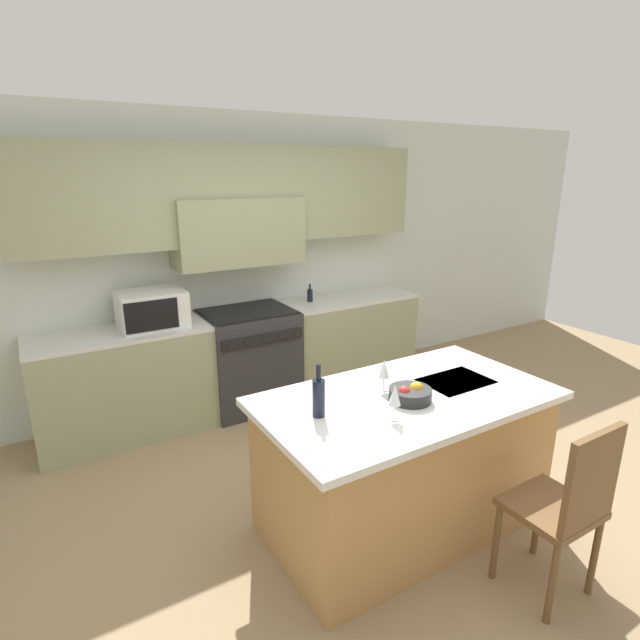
% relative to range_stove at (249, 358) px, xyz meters
% --- Properties ---
extents(ground_plane, '(10.00, 10.00, 0.00)m').
position_rel_range_stove_xyz_m(ground_plane, '(0.00, -1.83, -0.47)').
color(ground_plane, '#997F5B').
extents(back_cabinetry, '(10.00, 0.46, 2.70)m').
position_rel_range_stove_xyz_m(back_cabinetry, '(0.00, 0.27, 1.13)').
color(back_cabinetry, silver).
rests_on(back_cabinetry, ground_plane).
extents(back_counter, '(3.66, 0.62, 0.92)m').
position_rel_range_stove_xyz_m(back_counter, '(0.00, 0.02, -0.01)').
color(back_counter, gray).
rests_on(back_counter, ground_plane).
extents(range_stove, '(0.83, 0.70, 0.94)m').
position_rel_range_stove_xyz_m(range_stove, '(0.00, 0.00, 0.00)').
color(range_stove, '#2D2D33').
rests_on(range_stove, ground_plane).
extents(microwave, '(0.53, 0.42, 0.30)m').
position_rel_range_stove_xyz_m(microwave, '(-0.84, 0.02, 0.60)').
color(microwave, silver).
rests_on(microwave, back_counter).
extents(kitchen_island, '(1.79, 0.98, 0.89)m').
position_rel_range_stove_xyz_m(kitchen_island, '(0.14, -2.08, -0.02)').
color(kitchen_island, '#B7844C').
rests_on(kitchen_island, ground_plane).
extents(island_chair, '(0.42, 0.40, 1.02)m').
position_rel_range_stove_xyz_m(island_chair, '(0.45, -2.95, 0.11)').
color(island_chair, brown).
rests_on(island_chair, ground_plane).
extents(wine_bottle, '(0.07, 0.07, 0.30)m').
position_rel_range_stove_xyz_m(wine_bottle, '(-0.45, -2.03, 0.54)').
color(wine_bottle, black).
rests_on(wine_bottle, kitchen_island).
extents(wine_glass_near, '(0.07, 0.07, 0.20)m').
position_rel_range_stove_xyz_m(wine_glass_near, '(-0.12, -2.27, 0.56)').
color(wine_glass_near, white).
rests_on(wine_glass_near, kitchen_island).
extents(wine_glass_far, '(0.07, 0.07, 0.20)m').
position_rel_range_stove_xyz_m(wine_glass_far, '(0.06, -1.95, 0.56)').
color(wine_glass_far, white).
rests_on(wine_glass_far, kitchen_island).
extents(fruit_bowl, '(0.25, 0.25, 0.10)m').
position_rel_range_stove_xyz_m(fruit_bowl, '(0.11, -2.14, 0.46)').
color(fruit_bowl, black).
rests_on(fruit_bowl, kitchen_island).
extents(oil_bottle_on_counter, '(0.06, 0.06, 0.18)m').
position_rel_range_stove_xyz_m(oil_bottle_on_counter, '(0.70, 0.06, 0.52)').
color(oil_bottle_on_counter, black).
rests_on(oil_bottle_on_counter, back_counter).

